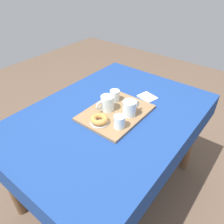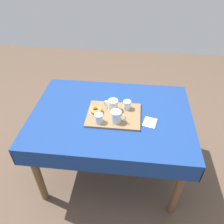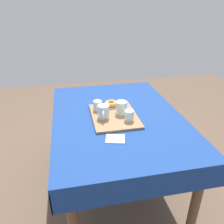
% 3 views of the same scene
% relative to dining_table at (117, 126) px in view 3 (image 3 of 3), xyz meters
% --- Properties ---
extents(ground_plane, '(6.00, 6.00, 0.00)m').
position_rel_dining_table_xyz_m(ground_plane, '(0.00, 0.00, -0.67)').
color(ground_plane, brown).
extents(dining_table, '(1.37, 0.98, 0.77)m').
position_rel_dining_table_xyz_m(dining_table, '(0.00, 0.00, 0.00)').
color(dining_table, navy).
rests_on(dining_table, ground).
extents(serving_tray, '(0.45, 0.34, 0.02)m').
position_rel_dining_table_xyz_m(serving_tray, '(0.02, -0.03, 0.11)').
color(serving_tray, olive).
rests_on(serving_tray, dining_table).
extents(tea_mug_left, '(0.13, 0.09, 0.10)m').
position_rel_dining_table_xyz_m(tea_mug_left, '(0.05, -0.11, 0.17)').
color(tea_mug_left, silver).
rests_on(tea_mug_left, serving_tray).
extents(tea_mug_right, '(0.13, 0.09, 0.10)m').
position_rel_dining_table_xyz_m(tea_mug_right, '(0.01, 0.03, 0.17)').
color(tea_mug_right, silver).
rests_on(tea_mug_right, serving_tray).
extents(water_glass_near, '(0.07, 0.07, 0.08)m').
position_rel_dining_table_xyz_m(water_glass_near, '(-0.09, -0.14, 0.16)').
color(water_glass_near, silver).
rests_on(water_glass_near, serving_tray).
extents(water_glass_far, '(0.07, 0.07, 0.08)m').
position_rel_dining_table_xyz_m(water_glass_far, '(0.13, 0.06, 0.16)').
color(water_glass_far, silver).
rests_on(water_glass_far, serving_tray).
extents(donut_plate_left, '(0.12, 0.12, 0.01)m').
position_rel_dining_table_xyz_m(donut_plate_left, '(-0.13, -0.02, 0.12)').
color(donut_plate_left, silver).
rests_on(donut_plate_left, serving_tray).
extents(sugar_donut_left, '(0.11, 0.11, 0.04)m').
position_rel_dining_table_xyz_m(sugar_donut_left, '(-0.13, -0.02, 0.15)').
color(sugar_donut_left, '#BC7F3D').
rests_on(sugar_donut_left, donut_plate_left).
extents(paper_napkin, '(0.13, 0.14, 0.01)m').
position_rel_dining_table_xyz_m(paper_napkin, '(0.33, -0.09, 0.11)').
color(paper_napkin, white).
rests_on(paper_napkin, dining_table).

